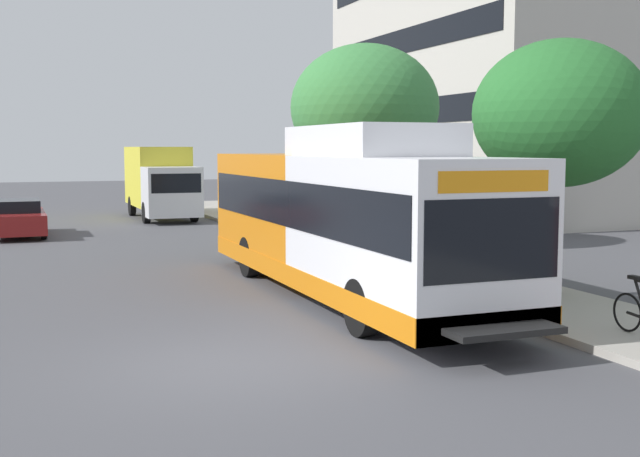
{
  "coord_description": "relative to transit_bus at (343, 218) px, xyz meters",
  "views": [
    {
      "loc": [
        -2.9,
        -11.26,
        3.22
      ],
      "look_at": [
        2.88,
        3.52,
        1.6
      ],
      "focal_mm": 44.7,
      "sensor_mm": 36.0,
      "label": 1
    }
  ],
  "objects": [
    {
      "name": "transit_bus",
      "position": [
        0.0,
        0.0,
        0.0
      ],
      "size": [
        2.58,
        12.25,
        3.65
      ],
      "color": "white",
      "rests_on": "ground"
    },
    {
      "name": "lattice_comm_tower",
      "position": [
        17.6,
        32.13,
        7.85
      ],
      "size": [
        1.1,
        1.1,
        28.74
      ],
      "color": "#B7B7BC",
      "rests_on": "ground"
    },
    {
      "name": "box_truck_background",
      "position": [
        -0.23,
        20.66,
        0.04
      ],
      "size": [
        2.32,
        7.01,
        3.25
      ],
      "color": "silver",
      "rests_on": "ground"
    },
    {
      "name": "street_tree_near_stop",
      "position": [
        4.11,
        -1.92,
        2.21
      ],
      "size": [
        3.62,
        3.62,
        5.32
      ],
      "color": "#4C3823",
      "rests_on": "sidewalk_curb"
    },
    {
      "name": "parked_car_far_lane",
      "position": [
        -6.38,
        15.15,
        -1.04
      ],
      "size": [
        1.8,
        4.5,
        1.33
      ],
      "color": "maroon",
      "rests_on": "ground"
    },
    {
      "name": "sidewalk_curb",
      "position": [
        3.23,
        1.56,
        -1.63
      ],
      "size": [
        3.0,
        56.0,
        0.14
      ],
      "primitive_type": "cube",
      "color": "#A8A399",
      "rests_on": "ground"
    },
    {
      "name": "ground_plane",
      "position": [
        -3.77,
        3.56,
        -1.7
      ],
      "size": [
        120.0,
        120.0,
        0.0
      ],
      "primitive_type": "plane",
      "color": "#4C4C51"
    },
    {
      "name": "street_tree_mid_block",
      "position": [
        4.02,
        7.69,
        2.78
      ],
      "size": [
        4.74,
        4.74,
        6.37
      ],
      "color": "#4C3823",
      "rests_on": "sidewalk_curb"
    }
  ]
}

